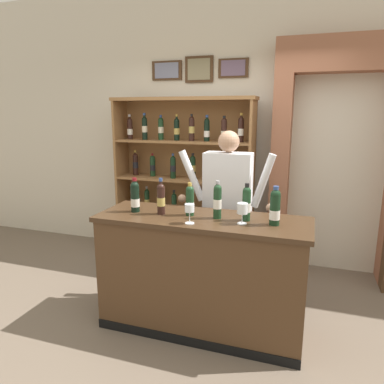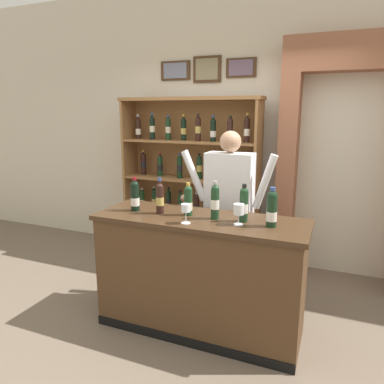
# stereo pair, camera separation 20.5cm
# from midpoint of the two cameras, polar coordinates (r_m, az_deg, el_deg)

# --- Properties ---
(ground_plane) EXTENTS (14.00, 14.00, 0.02)m
(ground_plane) POSITION_cam_midpoint_polar(r_m,az_deg,el_deg) (3.44, 0.99, -20.39)
(ground_plane) COLOR #6B5B4C
(back_wall) EXTENTS (12.00, 0.19, 3.37)m
(back_wall) POSITION_cam_midpoint_polar(r_m,az_deg,el_deg) (4.56, 9.22, 10.29)
(back_wall) COLOR beige
(back_wall) RESTS_ON ground
(wine_shelf) EXTENTS (1.74, 0.37, 2.03)m
(wine_shelf) POSITION_cam_midpoint_polar(r_m,az_deg,el_deg) (4.43, 1.13, 2.63)
(wine_shelf) COLOR olive
(wine_shelf) RESTS_ON ground
(archway_doorway) EXTENTS (1.43, 0.45, 2.63)m
(archway_doorway) POSITION_cam_midpoint_polar(r_m,az_deg,el_deg) (4.32, 24.76, 6.51)
(archway_doorway) COLOR #935B42
(archway_doorway) RESTS_ON ground
(tasting_counter) EXTENTS (1.77, 0.61, 1.01)m
(tasting_counter) POSITION_cam_midpoint_polar(r_m,az_deg,el_deg) (3.15, 3.13, -12.94)
(tasting_counter) COLOR #4C331E
(tasting_counter) RESTS_ON ground
(shopkeeper) EXTENTS (0.95, 0.22, 1.69)m
(shopkeeper) POSITION_cam_midpoint_polar(r_m,az_deg,el_deg) (3.44, 7.62, -1.09)
(shopkeeper) COLOR #2D3347
(shopkeeper) RESTS_ON ground
(tasting_bottle_prosecco) EXTENTS (0.08, 0.08, 0.30)m
(tasting_bottle_prosecco) POSITION_cam_midpoint_polar(r_m,az_deg,el_deg) (3.15, -7.24, -0.56)
(tasting_bottle_prosecco) COLOR black
(tasting_bottle_prosecco) RESTS_ON tasting_counter
(tasting_bottle_grappa) EXTENTS (0.07, 0.07, 0.31)m
(tasting_bottle_grappa) POSITION_cam_midpoint_polar(r_m,az_deg,el_deg) (3.04, -3.22, -0.91)
(tasting_bottle_grappa) COLOR black
(tasting_bottle_grappa) RESTS_ON tasting_counter
(tasting_bottle_rosso) EXTENTS (0.07, 0.07, 0.28)m
(tasting_bottle_rosso) POSITION_cam_midpoint_polar(r_m,az_deg,el_deg) (2.99, 1.35, -1.36)
(tasting_bottle_rosso) COLOR #19381E
(tasting_bottle_rosso) RESTS_ON tasting_counter
(tasting_bottle_vin_santo) EXTENTS (0.07, 0.07, 0.31)m
(tasting_bottle_vin_santo) POSITION_cam_midpoint_polar(r_m,az_deg,el_deg) (2.90, 5.71, -1.45)
(tasting_bottle_vin_santo) COLOR #19381E
(tasting_bottle_vin_santo) RESTS_ON tasting_counter
(tasting_bottle_bianco) EXTENTS (0.07, 0.07, 0.30)m
(tasting_bottle_bianco) POSITION_cam_midpoint_polar(r_m,az_deg,el_deg) (2.86, 10.28, -1.90)
(tasting_bottle_bianco) COLOR #19381E
(tasting_bottle_bianco) RESTS_ON tasting_counter
(tasting_bottle_chianti) EXTENTS (0.08, 0.08, 0.31)m
(tasting_bottle_chianti) POSITION_cam_midpoint_polar(r_m,az_deg,el_deg) (2.78, 14.66, -2.59)
(tasting_bottle_chianti) COLOR black
(tasting_bottle_chianti) RESTS_ON tasting_counter
(wine_glass_center) EXTENTS (0.07, 0.07, 0.16)m
(wine_glass_center) POSITION_cam_midpoint_polar(r_m,az_deg,el_deg) (2.77, 1.12, -2.79)
(wine_glass_center) COLOR silver
(wine_glass_center) RESTS_ON tasting_counter
(wine_glass_right) EXTENTS (0.08, 0.08, 0.17)m
(wine_glass_right) POSITION_cam_midpoint_polar(r_m,az_deg,el_deg) (2.77, 9.56, -2.86)
(wine_glass_right) COLOR silver
(wine_glass_right) RESTS_ON tasting_counter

